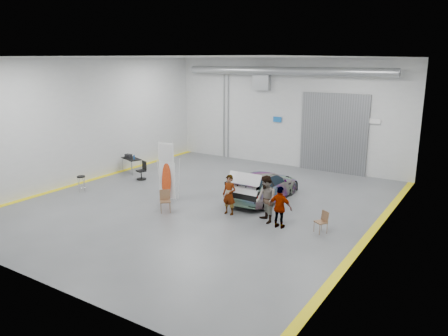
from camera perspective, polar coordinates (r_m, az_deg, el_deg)
The scene contains 13 objects.
ground at distance 18.63m, azimuth -2.56°, elevation -4.52°, with size 16.00×16.00×0.00m, color #57595D.
room_shell at distance 19.47m, azimuth 1.69°, elevation 8.60°, with size 14.02×16.18×6.01m.
sedan_car at distance 18.93m, azimuth 5.33°, elevation -2.31°, with size 1.72×4.23×1.23m, color silver.
person_a at distance 17.01m, azimuth 0.69°, elevation -3.51°, with size 0.58×0.38×1.59m, color #7E6345.
person_b at distance 16.23m, azimuth 5.50°, elevation -4.10°, with size 0.87×0.67×1.78m, color slate.
person_c at distance 15.79m, azimuth 7.34°, elevation -5.12°, with size 0.90×0.37×1.55m, color #A45836.
surfboard_display at distance 18.77m, azimuth -7.61°, elevation -1.03°, with size 0.75×0.30×2.67m.
folding_chair_near at distance 17.58m, azimuth -7.64°, elevation -4.86°, with size 0.57×0.65×0.87m.
folding_chair_far at distance 15.78m, azimuth 12.51°, elevation -7.42°, with size 0.51×0.55×0.78m.
shop_stool at distance 20.95m, azimuth -18.11°, elevation -2.01°, with size 0.39×0.39×0.76m.
work_table at distance 23.82m, azimuth -12.11°, elevation 1.27°, with size 1.37×0.99×1.01m.
office_chair at distance 22.39m, azimuth -10.67°, elevation -0.46°, with size 0.52×0.54×0.92m.
trunk_lid at distance 17.18m, azimuth 2.51°, elevation -1.78°, with size 1.43×0.87×0.04m, color silver.
Camera 1 is at (10.19, -14.41, 5.95)m, focal length 35.00 mm.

